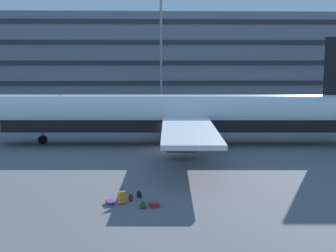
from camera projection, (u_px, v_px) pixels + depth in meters
The scene contains 10 objects.
ground_plane at pixel (172, 150), 43.83m from camera, with size 600.00×600.00×0.00m, color #5B5B60.
terminal_structure at pixel (163, 62), 84.62m from camera, with size 140.52×22.07×16.38m.
airliner at pixel (179, 115), 46.48m from camera, with size 42.28×34.16×10.89m.
light_mast_left at pixel (161, 21), 67.79m from camera, with size 1.80×0.50×25.30m.
suitcase_black at pixel (110, 202), 27.30m from camera, with size 0.64×0.81×0.22m.
suitcase_large at pixel (122, 197), 27.37m from camera, with size 0.49×0.40×0.97m.
suitcase_upright at pixel (154, 205), 26.84m from camera, with size 0.65×0.74×0.26m.
backpack_small at pixel (143, 205), 26.52m from camera, with size 0.42×0.35×0.46m.
backpack_orange at pixel (139, 194), 28.65m from camera, with size 0.40×0.44×0.47m.
backpack_teal at pixel (131, 198), 27.89m from camera, with size 0.30×0.27×0.48m.
Camera 1 is at (-1.82, -43.02, 8.56)m, focal length 48.68 mm.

